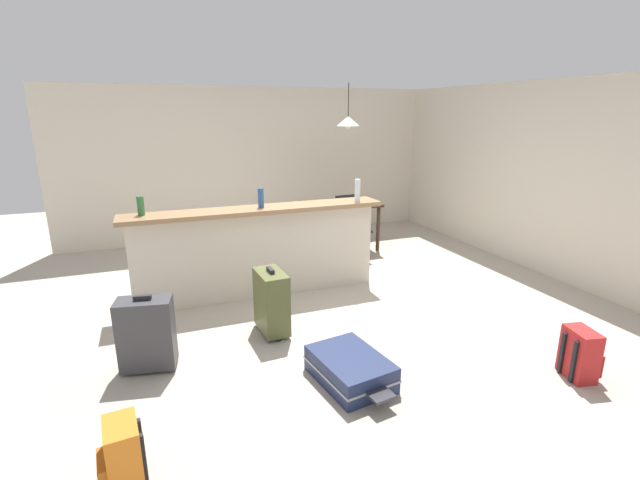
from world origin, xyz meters
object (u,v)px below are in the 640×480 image
Objects in this scene: backpack_red at (580,355)px; suitcase_upright_charcoal at (147,333)px; dining_table at (341,208)px; suitcase_upright_olive at (271,301)px; bottle_clear at (357,190)px; pendant_lamp at (348,121)px; dining_chair_near_partition at (351,224)px; bottle_blue at (261,198)px; suitcase_flat_navy at (350,369)px; backpack_orange at (122,457)px; bottle_green at (141,206)px.

suitcase_upright_charcoal is at bearing 157.00° from backpack_red.
dining_table is 4.07m from backpack_red.
bottle_clear is at bearing 34.43° from suitcase_upright_olive.
dining_table is 1.33m from pendant_lamp.
backpack_red is at bearing -83.28° from dining_chair_near_partition.
bottle_clear is 0.64× the size of backpack_red.
bottle_blue is 0.24× the size of dining_chair_near_partition.
dining_table reaches higher than suitcase_flat_navy.
bottle_blue is at bearing 80.38° from suitcase_upright_olive.
backpack_orange is (-1.46, -2.50, -0.96)m from bottle_blue.
backpack_red is at bearing -1.99° from backpack_orange.
suitcase_upright_olive is at bearing -126.62° from dining_table.
suitcase_upright_olive reaches higher than backpack_red.
bottle_green is 3.29m from pendant_lamp.
bottle_clear is 0.41× the size of pendant_lamp.
suitcase_upright_olive reaches higher than suitcase_flat_navy.
pendant_lamp is 4.24m from suitcase_upright_charcoal.
pendant_lamp is at bearing 23.06° from bottle_green.
bottle_blue is at bearing -141.56° from pendant_lamp.
suitcase_upright_charcoal is at bearing -143.04° from dining_chair_near_partition.
dining_table is 1.70× the size of pendant_lamp.
bottle_green is 2.75m from suitcase_flat_navy.
suitcase_upright_olive is 1.00× the size of suitcase_upright_charcoal.
backpack_red is at bearing -52.99° from bottle_blue.
suitcase_upright_charcoal is at bearing -154.55° from bottle_clear.
dining_chair_near_partition is 1.44× the size of pendant_lamp.
suitcase_flat_navy is at bearing -27.16° from suitcase_upright_charcoal.
dining_chair_near_partition is at bearing 48.63° from backpack_orange.
bottle_green reaches higher than dining_chair_near_partition.
backpack_orange is 1.29m from suitcase_upright_charcoal.
bottle_clear reaches higher than bottle_blue.
bottle_green is 0.75× the size of bottle_clear.
suitcase_upright_charcoal is at bearing 83.07° from backpack_orange.
pendant_lamp is at bearing 40.64° from suitcase_upright_charcoal.
backpack_orange is at bearing -120.27° from bottle_blue.
dining_chair_near_partition is (1.55, 0.92, -0.65)m from bottle_blue.
dining_table is 1.18× the size of dining_chair_near_partition.
dining_table is at bearing 67.71° from suitcase_flat_navy.
bottle_clear is 1.61m from dining_table.
dining_chair_near_partition is (-0.05, -0.49, -0.13)m from dining_table.
suitcase_flat_navy is at bearing -116.53° from bottle_clear.
bottle_clear is at bearing -106.18° from dining_table.
suitcase_upright_olive is at bearing 109.63° from suitcase_flat_navy.
dining_table reaches higher than backpack_red.
suitcase_upright_olive is 1.60× the size of backpack_red.
dining_chair_near_partition is at bearing -95.73° from dining_table.
dining_table is at bearing 51.94° from backpack_orange.
pendant_lamp is 5.24m from backpack_orange.
suitcase_upright_charcoal is (-2.48, -1.18, -0.86)m from bottle_clear.
backpack_orange is (-1.66, -0.50, 0.09)m from suitcase_flat_navy.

